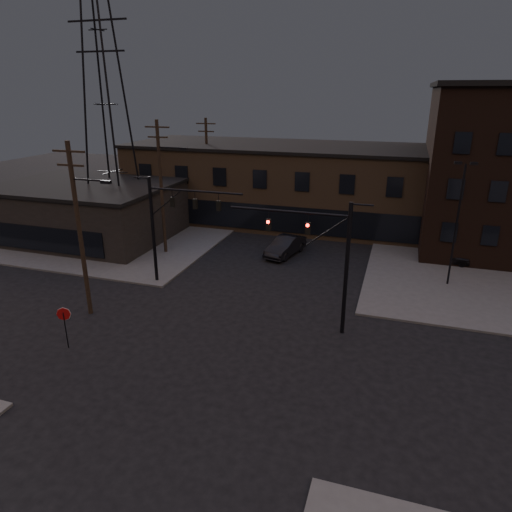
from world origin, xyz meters
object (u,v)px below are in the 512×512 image
at_px(traffic_signal_near, 327,253).
at_px(traffic_signal_far, 168,219).
at_px(stop_sign, 64,318).
at_px(car_crossing, 285,246).
at_px(parked_car_lot_a, 446,255).

height_order(traffic_signal_near, traffic_signal_far, same).
distance_m(traffic_signal_near, stop_sign, 15.17).
bearing_deg(traffic_signal_far, stop_sign, -97.32).
distance_m(traffic_signal_far, car_crossing, 11.71).
xyz_separation_m(traffic_signal_near, stop_sign, (-13.36, -6.49, -3.09)).
distance_m(parked_car_lot_a, car_crossing, 13.42).
distance_m(traffic_signal_far, stop_sign, 10.55).
bearing_deg(traffic_signal_near, stop_sign, -154.10).
bearing_deg(parked_car_lot_a, traffic_signal_far, 123.01).
xyz_separation_m(stop_sign, parked_car_lot_a, (21.09, 20.73, -1.01)).
bearing_deg(car_crossing, stop_sign, -99.00).
bearing_deg(stop_sign, traffic_signal_near, 25.90).
relative_size(traffic_signal_near, parked_car_lot_a, 2.00).
relative_size(stop_sign, parked_car_lot_a, 0.62).
relative_size(traffic_signal_near, traffic_signal_far, 1.00).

